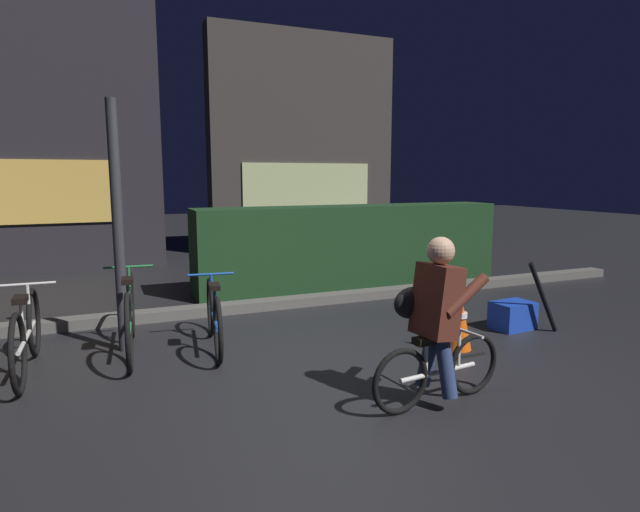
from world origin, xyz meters
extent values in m
plane|color=black|center=(0.00, 0.00, 0.00)|extent=(40.00, 40.00, 0.00)
cube|color=#56544F|center=(0.00, 2.20, 0.06)|extent=(12.00, 0.24, 0.12)
cube|color=#19381C|center=(1.80, 3.10, 0.61)|extent=(4.80, 0.70, 1.23)
cube|color=#383330|center=(2.60, 7.20, 2.39)|extent=(4.25, 0.50, 4.78)
cube|color=#BFCC8C|center=(2.60, 6.93, 1.40)|extent=(2.98, 0.04, 1.10)
cylinder|color=#2D2D33|center=(-1.60, 1.20, 1.18)|extent=(0.10, 0.10, 2.37)
torus|color=black|center=(-2.37, 1.37, 0.32)|extent=(0.06, 0.64, 0.64)
torus|color=black|center=(-2.40, 0.42, 0.32)|extent=(0.06, 0.64, 0.64)
cylinder|color=silver|center=(-2.39, 0.90, 0.32)|extent=(0.06, 0.96, 0.04)
cylinder|color=silver|center=(-2.39, 0.73, 0.50)|extent=(0.03, 0.03, 0.36)
cube|color=black|center=(-2.39, 0.73, 0.68)|extent=(0.10, 0.20, 0.05)
cylinder|color=silver|center=(-2.38, 1.16, 0.52)|extent=(0.03, 0.03, 0.40)
cylinder|color=silver|center=(-2.38, 1.16, 0.72)|extent=(0.46, 0.03, 0.02)
torus|color=black|center=(-1.50, 1.62, 0.35)|extent=(0.10, 0.69, 0.69)
torus|color=black|center=(-1.58, 0.58, 0.35)|extent=(0.10, 0.69, 0.69)
cylinder|color=#236B38|center=(-1.54, 1.10, 0.35)|extent=(0.12, 1.04, 0.04)
cylinder|color=#236B38|center=(-1.56, 0.92, 0.54)|extent=(0.03, 0.03, 0.39)
cube|color=black|center=(-1.56, 0.92, 0.74)|extent=(0.12, 0.21, 0.05)
cylinder|color=#236B38|center=(-1.52, 1.38, 0.57)|extent=(0.03, 0.03, 0.44)
cylinder|color=#236B38|center=(-1.52, 1.38, 0.79)|extent=(0.46, 0.06, 0.02)
torus|color=black|center=(-0.72, 1.39, 0.31)|extent=(0.12, 0.61, 0.61)
torus|color=black|center=(-0.84, 0.49, 0.31)|extent=(0.12, 0.61, 0.61)
cylinder|color=#19479E|center=(-0.78, 0.94, 0.31)|extent=(0.15, 0.91, 0.04)
cylinder|color=#19479E|center=(-0.80, 0.78, 0.48)|extent=(0.03, 0.03, 0.34)
cube|color=black|center=(-0.80, 0.78, 0.65)|extent=(0.13, 0.21, 0.05)
cylinder|color=#19479E|center=(-0.75, 1.18, 0.50)|extent=(0.03, 0.03, 0.38)
cylinder|color=#19479E|center=(-0.75, 1.18, 0.69)|extent=(0.46, 0.08, 0.02)
cube|color=black|center=(1.34, -0.10, 0.01)|extent=(0.36, 0.36, 0.03)
cone|color=#EA560F|center=(1.34, -0.10, 0.34)|extent=(0.26, 0.26, 0.61)
cylinder|color=white|center=(1.34, -0.10, 0.37)|extent=(0.16, 0.16, 0.05)
cube|color=black|center=(1.90, 0.97, 0.01)|extent=(0.36, 0.36, 0.03)
cone|color=#EA560F|center=(1.90, 0.97, 0.34)|extent=(0.26, 0.26, 0.63)
cylinder|color=white|center=(1.90, 0.97, 0.37)|extent=(0.16, 0.16, 0.05)
cube|color=#193DB7|center=(2.38, 0.30, 0.15)|extent=(0.46, 0.35, 0.30)
torus|color=black|center=(0.82, -0.96, 0.24)|extent=(0.49, 0.10, 0.48)
torus|color=black|center=(0.12, -1.04, 0.24)|extent=(0.49, 0.10, 0.48)
cylinder|color=silver|center=(0.47, -1.00, 0.24)|extent=(0.70, 0.12, 0.04)
cylinder|color=silver|center=(0.34, -1.01, 0.37)|extent=(0.03, 0.03, 0.26)
cube|color=black|center=(0.34, -1.01, 0.51)|extent=(0.21, 0.12, 0.05)
cylinder|color=silver|center=(0.66, -0.98, 0.39)|extent=(0.03, 0.03, 0.30)
cylinder|color=silver|center=(0.66, -0.98, 0.54)|extent=(0.08, 0.46, 0.02)
cylinder|color=navy|center=(0.44, -0.90, 0.30)|extent=(0.13, 0.22, 0.42)
cylinder|color=navy|center=(0.46, -1.10, 0.30)|extent=(0.13, 0.22, 0.42)
cube|color=#512319|center=(0.43, -1.00, 0.79)|extent=(0.30, 0.35, 0.54)
sphere|color=tan|center=(0.45, -1.00, 1.15)|extent=(0.20, 0.20, 0.20)
cylinder|color=#512319|center=(0.55, -0.85, 0.84)|extent=(0.40, 0.12, 0.29)
cylinder|color=#512319|center=(0.58, -1.13, 0.84)|extent=(0.40, 0.12, 0.29)
ellipsoid|color=black|center=(0.34, -0.81, 0.74)|extent=(0.34, 0.20, 0.24)
cylinder|color=black|center=(2.55, 0.05, 0.39)|extent=(0.43, 0.08, 0.78)
camera|label=1|loc=(-1.79, -4.07, 1.67)|focal=29.71mm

